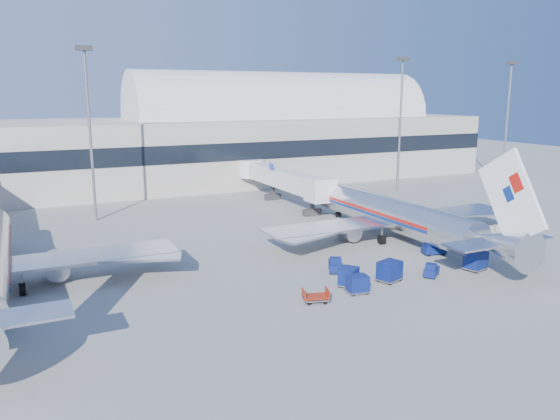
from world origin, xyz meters
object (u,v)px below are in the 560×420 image
cart_train_b (349,277)px  cart_solo_near (476,260)px  mast_west (88,109)px  cart_train_a (389,271)px  tug_left (335,265)px  cart_open_red (316,298)px  barrier_mid (483,230)px  cart_train_c (358,284)px  tug_right (433,248)px  barrier_near (463,233)px  cart_solo_far (532,250)px  ramp_worker (528,261)px  mast_far_east (509,104)px  tug_lead (431,270)px  airliner_main (396,215)px  mast_east (401,105)px  jetbridge_near (279,177)px  barrier_far (503,227)px

cart_train_b → cart_solo_near: bearing=-43.4°
mast_west → cart_train_a: mast_west is taller
tug_left → cart_open_red: size_ratio=1.10×
barrier_mid → cart_train_c: bearing=-157.6°
tug_right → cart_train_b: (-13.33, -4.33, 0.20)m
barrier_mid → barrier_near: bearing=180.0°
cart_solo_far → ramp_worker: cart_solo_far is taller
barrier_near → cart_train_a: (-17.44, -9.02, 0.55)m
cart_train_c → cart_solo_near: cart_solo_near is taller
barrier_near → cart_solo_far: (-0.10, -9.80, 0.52)m
cart_solo_near → cart_open_red: 17.91m
barrier_mid → tug_right: size_ratio=1.18×
mast_far_east → barrier_near: 48.57m
tug_left → cart_solo_near: cart_solo_near is taller
barrier_mid → cart_train_b: 26.18m
tug_lead → cart_train_a: bearing=134.7°
airliner_main → cart_train_a: 15.02m
barrier_near → tug_right: tug_right is taller
cart_open_red → ramp_worker: ramp_worker is taller
mast_east → cart_solo_near: 45.14m
cart_train_c → ramp_worker: ramp_worker is taller
barrier_near → cart_solo_near: size_ratio=1.24×
barrier_near → cart_train_c: bearing=-154.6°
mast_far_east → cart_train_c: mast_far_east is taller
cart_train_a → cart_solo_near: 9.46m
cart_open_red → cart_train_c: bearing=20.0°
mast_east → cart_solo_far: bearing=-107.8°
tug_right → tug_left: bearing=-163.4°
airliner_main → tug_right: bearing=-91.2°
cart_train_a → cart_train_b: (-4.02, 0.52, -0.11)m
mast_far_east → tug_left: bearing=-150.4°
jetbridge_near → tug_left: size_ratio=10.40×
airliner_main → cart_solo_near: size_ratio=15.42×
airliner_main → barrier_near: bearing=-17.4°
cart_solo_near → cart_open_red: cart_solo_near is taller
barrier_near → tug_lead: bearing=-143.7°
jetbridge_near → tug_left: jetbridge_near is taller
barrier_mid → cart_open_red: (-29.23, -10.56, -0.05)m
barrier_near → cart_solo_near: (-8.04, -10.02, 0.54)m
cart_train_a → tug_left: bearing=105.4°
mast_east → tug_lead: 47.45m
jetbridge_near → cart_train_a: size_ratio=10.80×
barrier_mid → ramp_worker: (-6.69, -12.05, 0.43)m
airliner_main → tug_right: 7.04m
barrier_far → cart_train_a: size_ratio=1.18×
jetbridge_near → cart_solo_far: bearing=-75.1°
barrier_mid → airliner_main: bearing=167.5°
cart_train_c → barrier_near: bearing=32.1°
airliner_main → jetbridge_near: size_ratio=1.35×
cart_train_b → barrier_far: bearing=-20.0°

